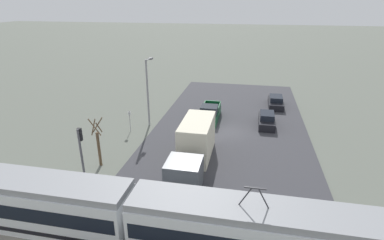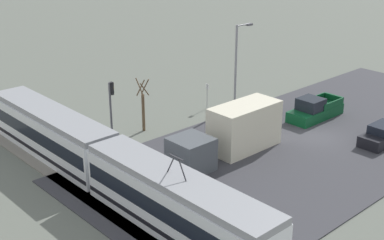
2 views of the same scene
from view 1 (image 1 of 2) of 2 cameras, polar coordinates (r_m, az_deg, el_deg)
ground_plane at (r=32.56m, az=7.09°, el=-2.29°), size 320.00×320.00×0.00m
road_surface at (r=32.54m, az=7.10°, el=-2.22°), size 16.52×39.82×0.08m
light_rail_tram at (r=18.40m, az=-11.52°, el=-17.43°), size 26.85×2.76×4.45m
box_truck at (r=25.68m, az=0.43°, el=-4.93°), size 2.58×9.31×3.39m
pickup_truck at (r=35.30m, az=3.41°, el=1.20°), size 2.06×5.45×1.90m
sedan_car_0 at (r=41.27m, az=15.65°, el=3.30°), size 1.86×4.57×1.43m
sedan_car_1 at (r=34.66m, az=14.02°, el=-0.02°), size 1.75×4.35×1.50m
traffic_light_pole at (r=23.01m, az=-20.32°, el=-5.47°), size 0.28×0.47×4.88m
street_tree at (r=26.35m, az=-17.40°, el=-4.45°), size 1.04×0.86×4.37m
street_lamp_near_crossing at (r=33.20m, az=-8.37°, el=6.11°), size 0.36×1.95×7.46m
no_parking_sign at (r=32.66m, az=-11.78°, el=0.14°), size 0.32×0.08×2.30m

